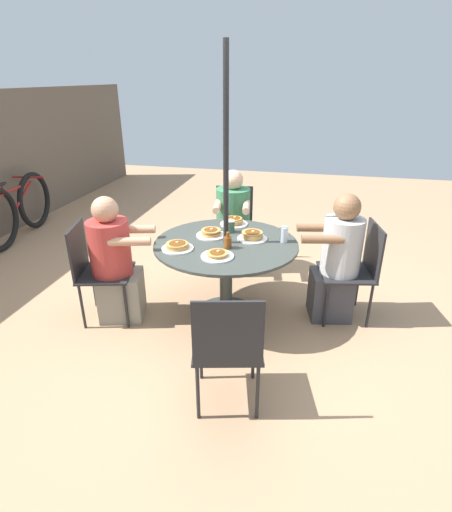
# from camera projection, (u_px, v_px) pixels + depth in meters

# --- Properties ---
(ground_plane) EXTENTS (12.00, 12.00, 0.00)m
(ground_plane) POSITION_uv_depth(u_px,v_px,m) (226.00, 313.00, 3.66)
(ground_plane) COLOR tan
(patio_table) EXTENTS (1.22, 1.22, 0.70)m
(patio_table) POSITION_uv_depth(u_px,v_px,m) (226.00, 258.00, 3.43)
(patio_table) COLOR #383D38
(patio_table) RESTS_ON ground
(umbrella_pole) EXTENTS (0.04, 0.04, 2.23)m
(umbrella_pole) POSITION_uv_depth(u_px,v_px,m) (226.00, 195.00, 3.20)
(umbrella_pole) COLOR black
(umbrella_pole) RESTS_ON ground
(patio_chair_north) EXTENTS (0.51, 0.51, 0.87)m
(patio_chair_north) POSITION_uv_depth(u_px,v_px,m) (357.00, 266.00, 3.43)
(patio_chair_north) COLOR #232326
(patio_chair_north) RESTS_ON ground
(diner_north) EXTENTS (0.42, 0.56, 1.13)m
(diner_north) POSITION_uv_depth(u_px,v_px,m) (337.00, 263.00, 3.42)
(diner_north) COLOR #3D3D42
(diner_north) RESTS_ON ground
(patio_chair_east) EXTENTS (0.49, 0.49, 0.87)m
(patio_chair_east) POSITION_uv_depth(u_px,v_px,m) (234.00, 221.00, 4.48)
(patio_chair_east) COLOR #232326
(patio_chair_east) RESTS_ON ground
(diner_east) EXTENTS (0.57, 0.42, 1.11)m
(diner_east) POSITION_uv_depth(u_px,v_px,m) (233.00, 226.00, 4.32)
(diner_east) COLOR slate
(diner_east) RESTS_ON ground
(patio_chair_south) EXTENTS (0.53, 0.53, 0.87)m
(patio_chair_south) POSITION_uv_depth(u_px,v_px,m) (95.00, 266.00, 3.42)
(patio_chair_south) COLOR #232326
(patio_chair_south) RESTS_ON ground
(diner_south) EXTENTS (0.46, 0.58, 1.11)m
(diner_south) POSITION_uv_depth(u_px,v_px,m) (115.00, 265.00, 3.42)
(diner_south) COLOR gray
(diner_south) RESTS_ON ground
(patio_chair_west) EXTENTS (0.52, 0.52, 0.87)m
(patio_chair_west) POSITION_uv_depth(u_px,v_px,m) (228.00, 344.00, 2.43)
(patio_chair_west) COLOR #232326
(patio_chair_west) RESTS_ON ground
(pancake_plate_a) EXTENTS (0.26, 0.26, 0.08)m
(pancake_plate_a) POSITION_uv_depth(u_px,v_px,m) (252.00, 236.00, 3.43)
(pancake_plate_a) COLOR white
(pancake_plate_a) RESTS_ON patio_table
(pancake_plate_b) EXTENTS (0.26, 0.26, 0.05)m
(pancake_plate_b) POSITION_uv_depth(u_px,v_px,m) (218.00, 255.00, 3.09)
(pancake_plate_b) COLOR white
(pancake_plate_b) RESTS_ON patio_table
(pancake_plate_c) EXTENTS (0.26, 0.26, 0.07)m
(pancake_plate_c) POSITION_uv_depth(u_px,v_px,m) (211.00, 233.00, 3.50)
(pancake_plate_c) COLOR white
(pancake_plate_c) RESTS_ON patio_table
(pancake_plate_d) EXTENTS (0.26, 0.26, 0.06)m
(pancake_plate_d) POSITION_uv_depth(u_px,v_px,m) (177.00, 246.00, 3.23)
(pancake_plate_d) COLOR white
(pancake_plate_d) RESTS_ON patio_table
(pancake_plate_e) EXTENTS (0.26, 0.26, 0.08)m
(pancake_plate_e) POSITION_uv_depth(u_px,v_px,m) (234.00, 222.00, 3.76)
(pancake_plate_e) COLOR white
(pancake_plate_e) RESTS_ON patio_table
(syrup_bottle) EXTENTS (0.08, 0.06, 0.14)m
(syrup_bottle) POSITION_uv_depth(u_px,v_px,m) (228.00, 242.00, 3.24)
(syrup_bottle) COLOR brown
(syrup_bottle) RESTS_ON patio_table
(coffee_cup) EXTENTS (0.08, 0.08, 0.11)m
(coffee_cup) POSITION_uv_depth(u_px,v_px,m) (230.00, 226.00, 3.57)
(coffee_cup) COLOR #33513D
(coffee_cup) RESTS_ON patio_table
(drinking_glass_a) EXTENTS (0.07, 0.07, 0.13)m
(drinking_glass_a) POSITION_uv_depth(u_px,v_px,m) (284.00, 234.00, 3.36)
(drinking_glass_a) COLOR silver
(drinking_glass_a) RESTS_ON patio_table
(bicycle) EXTENTS (1.62, 0.44, 0.80)m
(bicycle) POSITION_uv_depth(u_px,v_px,m) (18.00, 209.00, 5.24)
(bicycle) COLOR black
(bicycle) RESTS_ON ground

